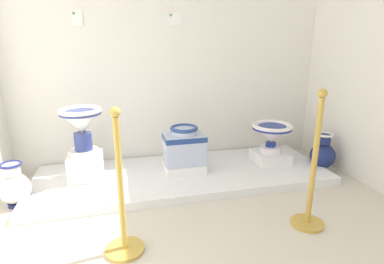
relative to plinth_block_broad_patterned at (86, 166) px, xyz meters
name	(u,v)px	position (x,y,z in m)	size (l,w,h in m)	color
wall_back	(171,23)	(0.93, 0.49, 1.32)	(3.56, 0.06, 3.04)	white
display_platform	(184,175)	(0.93, -0.07, -0.16)	(2.88, 1.02, 0.08)	white
plinth_block_broad_patterned	(86,166)	(0.00, 0.00, 0.00)	(0.31, 0.28, 0.24)	white
antique_toilet_broad_patterned	(81,123)	(0.00, 0.00, 0.42)	(0.38, 0.38, 0.44)	white
plinth_block_rightmost	(184,167)	(0.94, -0.05, -0.08)	(0.39, 0.29, 0.08)	white
antique_toilet_rightmost	(184,145)	(0.94, -0.05, 0.16)	(0.40, 0.28, 0.38)	#B1BEDC
plinth_block_pale_glazed	(270,156)	(1.90, -0.02, -0.07)	(0.34, 0.36, 0.11)	white
antique_toilet_pale_glazed	(272,133)	(1.90, -0.02, 0.20)	(0.43, 0.43, 0.31)	white
info_placard_first	(77,18)	(0.01, 0.45, 1.35)	(0.09, 0.01, 0.15)	white
info_placard_second	(175,19)	(0.96, 0.45, 1.36)	(0.13, 0.01, 0.12)	white
decorative_vase_companion	(14,187)	(-0.55, -0.24, -0.03)	(0.26, 0.26, 0.38)	navy
decorative_vase_corner	(323,154)	(2.41, -0.21, -0.02)	(0.26, 0.26, 0.41)	white
stanchion_post_near_left	(122,213)	(0.31, -1.07, 0.08)	(0.26, 0.26, 0.97)	gold
stanchion_post_near_right	(312,186)	(1.67, -1.09, 0.12)	(0.24, 0.24, 1.03)	gold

